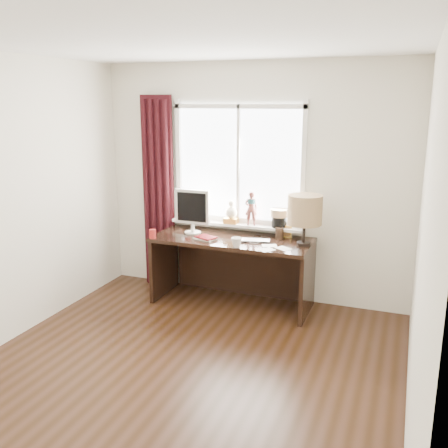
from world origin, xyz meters
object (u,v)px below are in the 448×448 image
at_px(mug, 237,242).
at_px(table_lamp, 305,210).
at_px(laptop, 256,241).
at_px(monitor, 192,209).
at_px(red_cup, 153,234).
at_px(desk, 235,257).

height_order(mug, table_lamp, table_lamp).
height_order(laptop, table_lamp, table_lamp).
xyz_separation_m(laptop, monitor, (-0.76, 0.08, 0.27)).
relative_size(mug, table_lamp, 0.20).
xyz_separation_m(red_cup, desk, (0.80, 0.40, -0.29)).
height_order(desk, monitor, monitor).
relative_size(laptop, table_lamp, 0.58).
height_order(desk, table_lamp, table_lamp).
bearing_deg(red_cup, desk, 26.38).
relative_size(mug, desk, 0.06).
bearing_deg(mug, desk, 111.22).
relative_size(laptop, mug, 2.83).
height_order(laptop, mug, mug).
xyz_separation_m(laptop, table_lamp, (0.49, 0.05, 0.35)).
bearing_deg(desk, red_cup, -153.62).
height_order(mug, red_cup, mug).
xyz_separation_m(red_cup, monitor, (0.32, 0.34, 0.23)).
bearing_deg(laptop, red_cup, -176.43).
distance_m(laptop, monitor, 0.81).
relative_size(laptop, red_cup, 3.17).
distance_m(red_cup, monitor, 0.52).
relative_size(monitor, table_lamp, 0.94).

